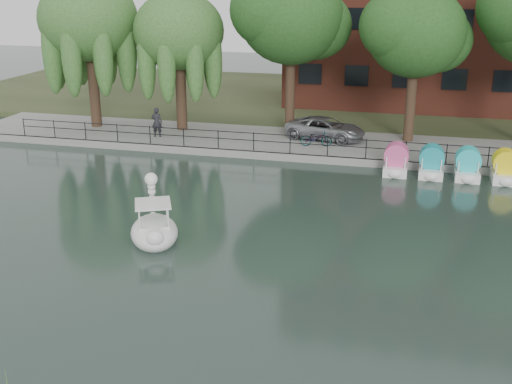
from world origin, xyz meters
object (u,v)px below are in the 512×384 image
at_px(minivan, 326,127).
at_px(pedestrian, 157,120).
at_px(bicycle, 316,137).
at_px(swan_boat, 154,227).

distance_m(minivan, pedestrian, 9.79).
relative_size(bicycle, swan_boat, 0.53).
relative_size(minivan, bicycle, 3.02).
bearing_deg(pedestrian, minivan, -176.77).
distance_m(bicycle, pedestrian, 9.37).
height_order(bicycle, pedestrian, pedestrian).
relative_size(minivan, swan_boat, 1.59).
distance_m(bicycle, swan_boat, 14.15).
xyz_separation_m(minivan, swan_boat, (-4.14, -15.27, -0.61)).
bearing_deg(swan_boat, pedestrian, 87.43).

